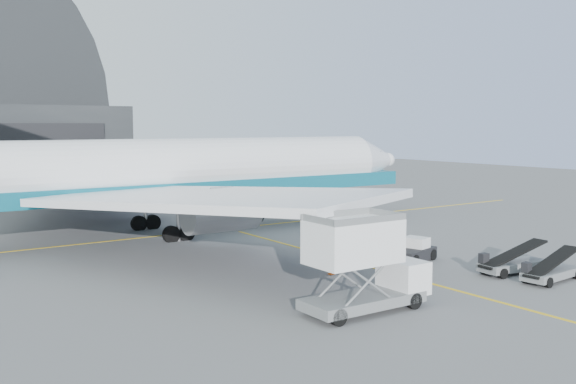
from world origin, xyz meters
TOP-DOWN VIEW (x-y plane):
  - ground at (0.00, 0.00)m, footprint 200.00×200.00m
  - taxi_lines at (0.00, 12.67)m, footprint 80.00×42.12m
  - distant_bldg_a at (38.00, 72.00)m, footprint 14.00×8.00m
  - distant_bldg_b at (55.00, 68.00)m, footprint 8.00×6.00m
  - airliner at (-6.50, 20.35)m, footprint 55.13×53.46m
  - catering_truck at (-7.33, -7.03)m, footprint 7.02×2.75m
  - pushback_tug at (3.85, 0.33)m, footprint 4.00×2.91m
  - belt_loader_a at (6.38, -6.00)m, footprint 5.30×2.18m
  - belt_loader_b at (6.53, -8.69)m, footprint 5.03×2.07m
  - traffic_cone at (-3.46, 0.36)m, footprint 0.36×0.36m

SIDE VIEW (x-z plane):
  - ground at x=0.00m, z-range 0.00..0.00m
  - distant_bldg_a at x=38.00m, z-range -2.00..2.00m
  - distant_bldg_b at x=55.00m, z-range -1.40..1.40m
  - taxi_lines at x=0.00m, z-range 0.00..0.02m
  - traffic_cone at x=-3.46m, z-range -0.01..0.51m
  - belt_loader_b at x=6.53m, z-range -0.36..1.53m
  - belt_loader_a at x=6.38m, z-range -0.38..1.61m
  - pushback_tug at x=3.85m, z-range -0.21..1.46m
  - catering_truck at x=-7.33m, z-range 0.03..4.85m
  - airliner at x=-6.50m, z-range -4.26..15.09m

